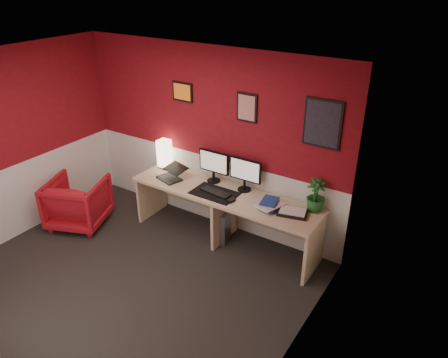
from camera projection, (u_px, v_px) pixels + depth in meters
ground at (126, 285)px, 5.00m from camera, size 4.00×3.50×0.01m
ceiling at (97, 71)px, 3.87m from camera, size 4.00×3.50×0.01m
wall_back at (208, 140)px, 5.74m from camera, size 4.00×0.01×2.50m
wall_left at (0, 151)px, 5.40m from camera, size 0.01×3.50×2.50m
wall_right at (289, 255)px, 3.47m from camera, size 0.01×3.50×2.50m
wainscot_back at (209, 189)px, 6.08m from camera, size 4.00×0.01×1.00m
wainscot_left at (14, 202)px, 5.73m from camera, size 0.01×3.50×1.00m
wainscot_right at (282, 323)px, 3.81m from camera, size 0.01×3.50×1.00m
desk at (224, 217)px, 5.66m from camera, size 2.60×0.65×0.73m
shoji_lamp at (165, 155)px, 6.09m from camera, size 0.16×0.16×0.40m
laptop at (169, 172)px, 5.79m from camera, size 0.38×0.31×0.22m
monitor_left at (213, 162)px, 5.65m from camera, size 0.45×0.06×0.58m
monitor_right at (245, 170)px, 5.43m from camera, size 0.45×0.06×0.58m
desk_mat at (215, 193)px, 5.48m from camera, size 0.60×0.38×0.01m
keyboard at (216, 192)px, 5.48m from camera, size 0.43×0.19×0.02m
mouse at (231, 200)px, 5.27m from camera, size 0.08×0.11×0.03m
book_bottom at (264, 205)px, 5.19m from camera, size 0.22×0.28×0.02m
book_middle at (263, 201)px, 5.22m from camera, size 0.33×0.38×0.02m
book_top at (262, 200)px, 5.21m from camera, size 0.24×0.29×0.02m
zen_tray at (293, 212)px, 5.03m from camera, size 0.40×0.33×0.03m
potted_plant at (316, 196)px, 5.01m from camera, size 0.27×0.27×0.40m
pc_tower at (223, 223)px, 5.79m from camera, size 0.31×0.49×0.45m
armchair at (78, 202)px, 6.04m from camera, size 0.98×0.99×0.70m
art_left at (183, 92)px, 5.65m from camera, size 0.32×0.02×0.26m
art_center at (247, 108)px, 5.20m from camera, size 0.28×0.02×0.36m
art_right at (323, 124)px, 4.74m from camera, size 0.44×0.02×0.56m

